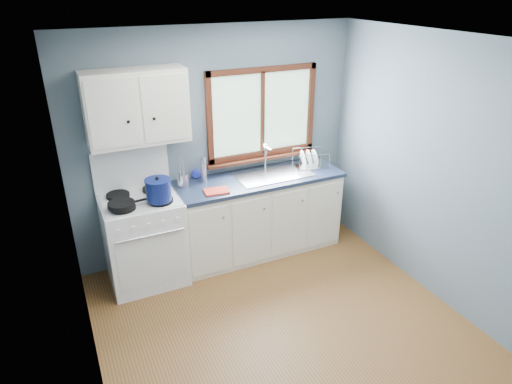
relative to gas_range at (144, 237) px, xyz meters
name	(u,v)px	position (x,y,z in m)	size (l,w,h in m)	color
floor	(294,340)	(0.95, -1.47, -0.50)	(3.20, 3.60, 0.02)	brown
ceiling	(307,43)	(0.95, -1.47, 2.02)	(3.20, 3.60, 0.02)	white
wall_back	(217,145)	(0.95, 0.34, 0.76)	(3.20, 0.02, 2.50)	slate
wall_left	(79,265)	(-0.66, -1.47, 0.76)	(0.02, 3.60, 2.50)	slate
wall_right	(454,179)	(2.56, -1.47, 0.76)	(0.02, 3.60, 2.50)	slate
gas_range	(144,237)	(0.00, 0.00, 0.00)	(0.76, 0.69, 1.36)	white
base_cabinets	(258,218)	(1.31, 0.02, -0.08)	(1.85, 0.60, 0.88)	#EEE7CF
countertop	(258,179)	(1.31, 0.02, 0.41)	(1.89, 0.64, 0.04)	#162032
sink	(273,180)	(1.49, 0.02, 0.37)	(0.84, 0.46, 0.44)	silver
window	(262,120)	(1.48, 0.30, 0.98)	(1.36, 0.10, 1.03)	#9EC6A8
upper_cabinets	(137,107)	(0.10, 0.15, 1.31)	(0.95, 0.35, 0.70)	#EEE7CF
skillet	(122,205)	(-0.19, -0.17, 0.49)	(0.39, 0.28, 0.05)	black
stockpot	(158,190)	(0.16, -0.17, 0.58)	(0.32, 0.32, 0.24)	#0D184E
utensil_crock	(183,180)	(0.49, 0.12, 0.50)	(0.13, 0.13, 0.37)	silver
thermos	(203,169)	(0.73, 0.16, 0.57)	(0.07, 0.07, 0.29)	silver
soap_bottle	(196,168)	(0.67, 0.26, 0.55)	(0.10, 0.10, 0.25)	#2B35C8
dish_towel	(216,191)	(0.75, -0.15, 0.44)	(0.25, 0.18, 0.02)	red
dish_rack	(310,162)	(1.99, 0.07, 0.48)	(0.42, 0.36, 0.19)	silver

